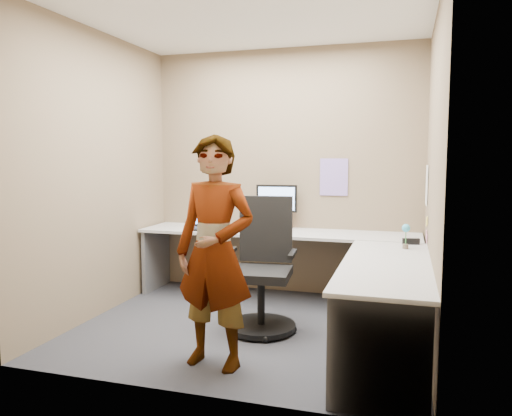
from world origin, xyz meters
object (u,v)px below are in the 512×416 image
(monitor, at_px, (277,201))
(office_chair, at_px, (263,277))
(person, at_px, (215,252))
(desk, at_px, (307,257))

(monitor, distance_m, office_chair, 1.29)
(person, bearing_deg, desk, 78.15)
(monitor, bearing_deg, desk, -62.17)
(desk, distance_m, monitor, 1.03)
(desk, height_order, person, person)
(desk, height_order, office_chair, office_chair)
(desk, xyz_separation_m, monitor, (-0.49, 0.78, 0.45))
(desk, distance_m, person, 1.32)
(office_chair, bearing_deg, monitor, 92.64)
(desk, bearing_deg, office_chair, -131.31)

